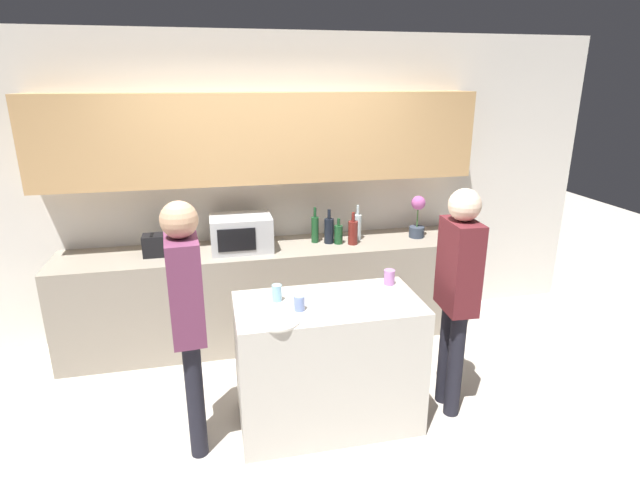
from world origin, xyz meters
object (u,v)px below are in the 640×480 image
object	(u,v)px
person_left	(187,310)
bottle_1	(329,230)
microwave	(241,233)
bottle_0	(315,229)
bottle_3	(353,232)
bottle_4	(357,227)
cup_0	(277,293)
potted_plant	(417,217)
person_center	(457,285)
bottle_2	(338,234)
plate_on_island	(278,321)
cup_1	(299,303)
cup_2	(389,277)
toaster	(159,245)

from	to	relation	value
person_left	bottle_1	bearing A→B (deg)	133.53
microwave	bottle_0	bearing A→B (deg)	5.04
bottle_1	bottle_3	size ratio (longest dim) A/B	1.06
bottle_4	bottle_3	bearing A→B (deg)	-122.74
bottle_0	cup_0	xyz separation A→B (m)	(-0.52, -1.22, -0.05)
potted_plant	bottle_4	bearing A→B (deg)	175.20
bottle_0	person_center	bearing A→B (deg)	-62.86
bottle_0	bottle_2	xyz separation A→B (m)	(0.20, -0.09, -0.04)
microwave	bottle_4	world-z (taller)	bottle_4
potted_plant	bottle_4	size ratio (longest dim) A/B	1.21
potted_plant	plate_on_island	world-z (taller)	potted_plant
microwave	bottle_3	xyz separation A→B (m)	(0.98, -0.07, -0.04)
bottle_4	person_center	xyz separation A→B (m)	(0.30, -1.36, -0.04)
bottle_1	person_left	world-z (taller)	person_left
bottle_4	plate_on_island	distance (m)	1.79
cup_0	cup_1	size ratio (longest dim) A/B	1.15
bottle_0	bottle_3	xyz separation A→B (m)	(0.32, -0.13, -0.01)
potted_plant	bottle_4	distance (m)	0.57
cup_2	bottle_1	bearing A→B (deg)	99.75
bottle_2	plate_on_island	xyz separation A→B (m)	(-0.75, -1.44, -0.06)
bottle_1	bottle_4	xyz separation A→B (m)	(0.28, 0.04, 0.00)
cup_1	person_center	xyz separation A→B (m)	(1.10, 0.03, 0.01)
bottle_1	bottle_3	xyz separation A→B (m)	(0.20, -0.08, -0.01)
bottle_3	bottle_4	bearing A→B (deg)	57.26
microwave	cup_1	size ratio (longest dim) A/B	5.27
bottle_0	bottle_1	bearing A→B (deg)	-22.31
bottle_4	plate_on_island	bearing A→B (deg)	-122.04
bottle_0	cup_0	size ratio (longest dim) A/B	2.87
microwave	person_left	distance (m)	1.39
bottle_0	bottle_2	distance (m)	0.22
bottle_0	toaster	bearing A→B (deg)	-177.58
bottle_3	person_left	world-z (taller)	person_left
microwave	bottle_1	bearing A→B (deg)	0.73
cup_1	person_center	distance (m)	1.10
bottle_3	bottle_4	world-z (taller)	bottle_4
microwave	bottle_3	bearing A→B (deg)	-4.14
cup_2	person_left	bearing A→B (deg)	-168.98
potted_plant	cup_1	size ratio (longest dim) A/B	4.00
toaster	bottle_2	distance (m)	1.55
potted_plant	bottle_0	size ratio (longest dim) A/B	1.21
toaster	person_center	distance (m)	2.43
bottle_4	cup_0	xyz separation A→B (m)	(-0.91, -1.21, -0.05)
plate_on_island	cup_0	distance (m)	0.31
cup_2	person_center	xyz separation A→B (m)	(0.40, -0.25, 0.01)
cup_0	potted_plant	bearing A→B (deg)	38.24
bottle_1	bottle_3	bearing A→B (deg)	-22.05
bottle_3	person_left	bearing A→B (deg)	-138.14
potted_plant	cup_0	world-z (taller)	potted_plant
bottle_3	plate_on_island	bearing A→B (deg)	-121.98
toaster	person_left	xyz separation A→B (m)	(0.27, -1.33, 0.00)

